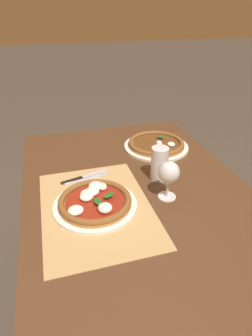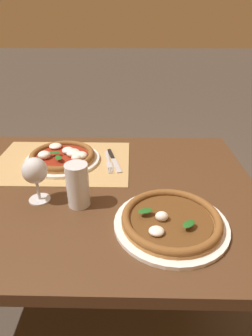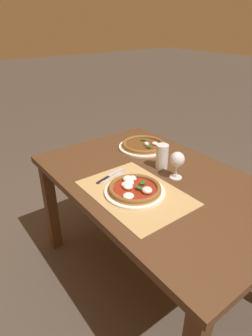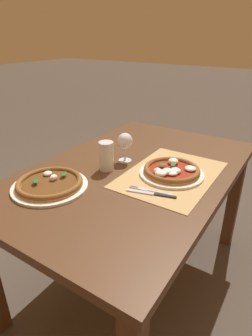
# 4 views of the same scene
# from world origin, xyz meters

# --- Properties ---
(ground_plane) EXTENTS (24.00, 24.00, 0.00)m
(ground_plane) POSITION_xyz_m (0.00, 0.00, 0.00)
(ground_plane) COLOR #473D33
(dining_table) EXTENTS (1.40, 0.90, 0.74)m
(dining_table) POSITION_xyz_m (0.00, 0.00, 0.64)
(dining_table) COLOR #4C301C
(dining_table) RESTS_ON ground
(paper_placemat) EXTENTS (0.56, 0.39, 0.00)m
(paper_placemat) POSITION_xyz_m (0.04, -0.18, 0.74)
(paper_placemat) COLOR tan
(paper_placemat) RESTS_ON dining_table
(pizza_near) EXTENTS (0.31, 0.31, 0.05)m
(pizza_near) POSITION_xyz_m (0.03, -0.19, 0.76)
(pizza_near) COLOR white
(pizza_near) RESTS_ON paper_placemat
(pizza_far) EXTENTS (0.33, 0.33, 0.05)m
(pizza_far) POSITION_xyz_m (-0.37, 0.21, 0.76)
(pizza_far) COLOR white
(pizza_far) RESTS_ON dining_table
(wine_glass) EXTENTS (0.08, 0.08, 0.16)m
(wine_glass) POSITION_xyz_m (0.05, 0.09, 0.85)
(wine_glass) COLOR silver
(wine_glass) RESTS_ON dining_table
(pint_glass) EXTENTS (0.07, 0.07, 0.15)m
(pint_glass) POSITION_xyz_m (-0.08, 0.11, 0.81)
(pint_glass) COLOR silver
(pint_glass) RESTS_ON dining_table
(fork) EXTENTS (0.05, 0.20, 0.00)m
(fork) POSITION_xyz_m (-0.16, -0.18, 0.75)
(fork) COLOR #B7B7BC
(fork) RESTS_ON paper_placemat
(knife) EXTENTS (0.07, 0.21, 0.01)m
(knife) POSITION_xyz_m (-0.18, -0.19, 0.75)
(knife) COLOR black
(knife) RESTS_ON paper_placemat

